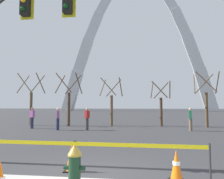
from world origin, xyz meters
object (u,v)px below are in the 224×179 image
Objects in this scene: monument_arch at (136,48)px; pedestrian_near_trees at (32,118)px; traffic_cone_by_hydrant at (176,166)px; pedestrian_walking_left at (87,119)px; pedestrian_standing_center at (190,119)px; pedestrian_walking_right at (58,119)px; fire_hydrant at (75,166)px; traffic_cone_mid_sidewalk at (72,158)px.

monument_arch reaches higher than pedestrian_near_trees.
monument_arch reaches higher than traffic_cone_by_hydrant.
pedestrian_walking_left and pedestrian_near_trees have the same top height.
pedestrian_standing_center and pedestrian_walking_right have the same top height.
traffic_cone_by_hydrant is at bearing -49.94° from pedestrian_near_trees.
fire_hydrant is 0.62× the size of pedestrian_walking_left.
monument_arch reaches higher than traffic_cone_mid_sidewalk.
traffic_cone_mid_sidewalk is at bearing -66.88° from pedestrian_walking_right.
fire_hydrant is 0.62× the size of pedestrian_near_trees.
traffic_cone_mid_sidewalk is 0.01× the size of monument_arch.
traffic_cone_by_hydrant is 0.46× the size of pedestrian_walking_left.
traffic_cone_mid_sidewalk is 0.46× the size of pedestrian_near_trees.
fire_hydrant is at bearing -77.54° from pedestrian_walking_left.
pedestrian_walking_right is (-4.57, -57.37, -19.86)m from monument_arch.
traffic_cone_by_hydrant is (2.21, 0.69, -0.11)m from fire_hydrant.
pedestrian_walking_left reaches higher than fire_hydrant.
fire_hydrant is at bearing -112.92° from pedestrian_standing_center.
traffic_cone_mid_sidewalk is 0.46× the size of pedestrian_walking_right.
traffic_cone_by_hydrant is 14.06m from pedestrian_near_trees.
pedestrian_standing_center reaches higher than traffic_cone_by_hydrant.
pedestrian_walking_left and pedestrian_walking_right have the same top height.
pedestrian_standing_center is (4.72, -56.66, -19.86)m from monument_arch.
pedestrian_walking_left and pedestrian_standing_center have the same top height.
pedestrian_standing_center is at bearing 4.34° from pedestrian_walking_right.
pedestrian_standing_center is (4.80, 11.35, 0.35)m from fire_hydrant.
pedestrian_walking_left is 4.48m from pedestrian_near_trees.
pedestrian_near_trees is at bearing 179.55° from pedestrian_standing_center.
pedestrian_walking_left is at bearing 5.72° from pedestrian_walking_right.
pedestrian_standing_center is at bearing 67.08° from fire_hydrant.
pedestrian_standing_center is at bearing -0.45° from pedestrian_near_trees.
fire_hydrant is 13.33m from pedestrian_near_trees.
pedestrian_near_trees reaches higher than fire_hydrant.
pedestrian_walking_left is (-4.60, 10.16, 0.46)m from traffic_cone_by_hydrant.
pedestrian_standing_center is at bearing 3.94° from pedestrian_walking_left.
traffic_cone_by_hydrant is at bearing 17.35° from fire_hydrant.
pedestrian_walking_right is at bearing 123.91° from traffic_cone_by_hydrant.
monument_arch is (0.52, 66.85, 20.32)m from traffic_cone_mid_sidewalk.
pedestrian_near_trees is (-11.64, 0.09, 0.00)m from pedestrian_standing_center.
pedestrian_walking_right is 1.00× the size of pedestrian_near_trees.
fire_hydrant is 70.95m from monument_arch.
traffic_cone_by_hydrant is 0.46× the size of pedestrian_walking_right.
pedestrian_near_trees is at bearing 121.90° from traffic_cone_mid_sidewalk.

